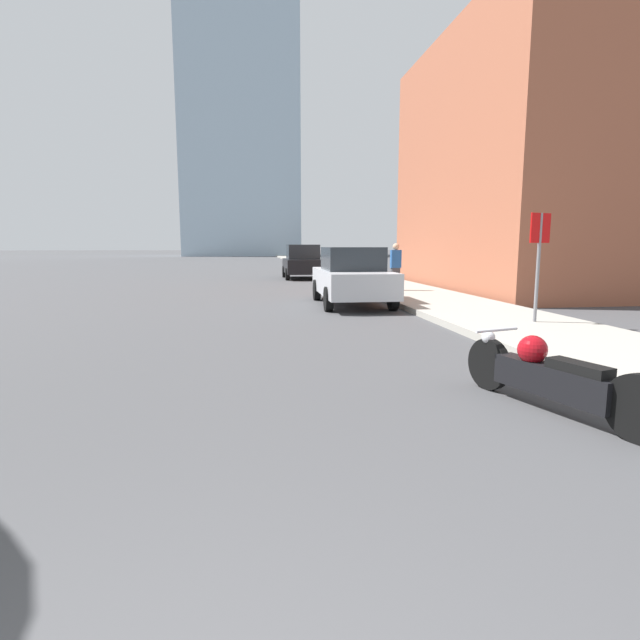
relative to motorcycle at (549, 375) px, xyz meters
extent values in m
cube|color=#9E998E|center=(2.48, 35.93, -0.31)|extent=(2.99, 240.00, 0.15)
cube|color=#9E563D|center=(9.00, 13.95, 4.41)|extent=(9.65, 11.57, 9.58)
cube|color=#9EB7CC|center=(-4.43, 87.61, 31.99)|extent=(19.32, 19.32, 64.73)
cylinder|color=black|center=(-0.25, 0.84, -0.07)|extent=(0.27, 0.62, 0.62)
cylinder|color=black|center=(0.27, -0.91, -0.07)|extent=(0.27, 0.62, 0.62)
cube|color=black|center=(0.01, -0.04, -0.05)|extent=(0.63, 1.40, 0.32)
sphere|color=#9E0C14|center=(-0.07, 0.23, 0.23)|extent=(0.31, 0.31, 0.31)
cube|color=black|center=(0.10, -0.32, 0.16)|extent=(0.39, 0.67, 0.10)
sphere|color=silver|center=(-0.26, 0.87, 0.25)|extent=(0.16, 0.16, 0.16)
cylinder|color=silver|center=(-0.22, 0.74, 0.36)|extent=(0.60, 0.21, 0.04)
cube|color=#BCBCC1|center=(-0.15, 9.62, 0.30)|extent=(1.93, 4.52, 0.69)
cube|color=#23282D|center=(-0.15, 9.62, 0.97)|extent=(1.61, 2.19, 0.66)
cylinder|color=black|center=(-1.00, 11.03, -0.05)|extent=(0.21, 0.66, 0.66)
cylinder|color=black|center=(0.75, 11.00, -0.05)|extent=(0.21, 0.66, 0.66)
cylinder|color=black|center=(-1.06, 8.25, -0.05)|extent=(0.21, 0.66, 0.66)
cylinder|color=black|center=(0.69, 8.21, -0.05)|extent=(0.21, 0.66, 0.66)
cube|color=black|center=(-0.35, 21.65, 0.29)|extent=(1.89, 3.97, 0.73)
cube|color=#23282D|center=(-0.35, 21.65, 1.03)|extent=(1.61, 1.91, 0.75)
cylinder|color=black|center=(-1.25, 22.88, -0.07)|extent=(0.20, 0.61, 0.61)
cylinder|color=black|center=(0.55, 22.88, -0.07)|extent=(0.20, 0.61, 0.61)
cylinder|color=black|center=(-1.25, 20.42, -0.07)|extent=(0.20, 0.61, 0.61)
cylinder|color=black|center=(0.54, 20.41, -0.07)|extent=(0.20, 0.61, 0.61)
cylinder|color=slate|center=(2.79, 4.90, 0.88)|extent=(0.07, 0.07, 2.23)
cube|color=red|center=(2.79, 4.90, 1.70)|extent=(0.57, 0.26, 0.60)
cube|color=#38383D|center=(2.03, 12.57, 0.17)|extent=(0.29, 0.20, 0.80)
cube|color=#235193|center=(2.03, 12.57, 0.88)|extent=(0.36, 0.20, 0.63)
sphere|color=tan|center=(2.03, 12.57, 1.31)|extent=(0.23, 0.23, 0.23)
camera|label=1|loc=(-3.07, -4.69, 1.34)|focal=28.00mm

